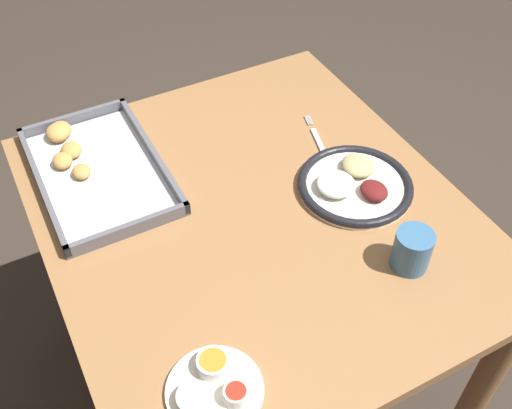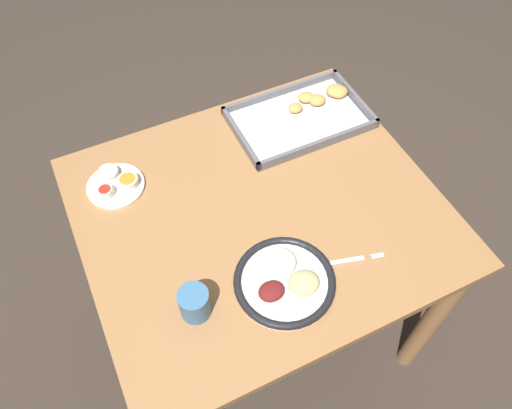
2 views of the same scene
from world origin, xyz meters
TOP-DOWN VIEW (x-y plane):
  - ground_plane at (0.00, 0.00)m, footprint 8.00×8.00m
  - dining_table at (0.00, 0.00)m, footprint 0.96×0.85m
  - dinner_plate at (-0.04, -0.22)m, footprint 0.25×0.25m
  - fork at (0.11, -0.24)m, footprint 0.19×0.06m
  - saucer_plate at (-0.33, 0.24)m, footprint 0.16×0.16m
  - baking_tray at (0.28, 0.26)m, footprint 0.41×0.26m
  - drinking_cup at (-0.27, -0.20)m, footprint 0.07×0.07m

SIDE VIEW (x-z plane):
  - ground_plane at x=0.00m, z-range 0.00..0.00m
  - dining_table at x=0.00m, z-range 0.25..1.00m
  - fork at x=0.11m, z-range 0.75..0.76m
  - baking_tray at x=0.28m, z-range 0.74..0.78m
  - dinner_plate at x=-0.04m, z-range 0.74..0.78m
  - saucer_plate at x=-0.33m, z-range 0.75..0.78m
  - drinking_cup at x=-0.27m, z-range 0.75..0.84m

